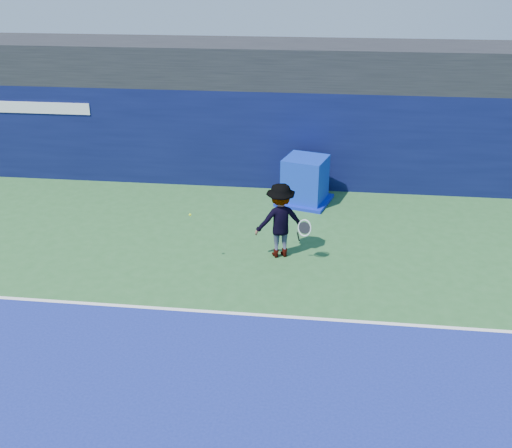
{
  "coord_description": "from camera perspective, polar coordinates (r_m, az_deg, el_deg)",
  "views": [
    {
      "loc": [
        2.35,
        -6.58,
        6.54
      ],
      "look_at": [
        0.95,
        5.2,
        1.0
      ],
      "focal_mm": 40.0,
      "sensor_mm": 36.0,
      "label": 1
    }
  ],
  "objects": [
    {
      "name": "equipment_cart",
      "position": [
        16.72,
        4.92,
        4.21
      ],
      "size": [
        1.76,
        1.76,
        1.37
      ],
      "color": "#0C2AAE",
      "rests_on": "ground"
    },
    {
      "name": "ground",
      "position": [
        9.57,
        -9.89,
        -18.54
      ],
      "size": [
        80.0,
        80.0,
        0.0
      ],
      "primitive_type": "plane",
      "color": "#2B5F2D",
      "rests_on": "ground"
    },
    {
      "name": "back_wall_assembly",
      "position": [
        17.96,
        -1.06,
        8.73
      ],
      "size": [
        36.0,
        1.03,
        3.0
      ],
      "color": "#0A0F39",
      "rests_on": "ground"
    },
    {
      "name": "stadium_band",
      "position": [
        18.47,
        -0.67,
        15.87
      ],
      "size": [
        36.0,
        3.0,
        1.2
      ],
      "primitive_type": "cube",
      "color": "black",
      "rests_on": "back_wall_assembly"
    },
    {
      "name": "tennis_ball",
      "position": [
        12.95,
        -6.6,
        0.92
      ],
      "size": [
        0.06,
        0.06,
        0.06
      ],
      "color": "#C3EC1A",
      "rests_on": "ground"
    },
    {
      "name": "baseline",
      "position": [
        11.83,
        -5.92,
        -8.63
      ],
      "size": [
        24.0,
        0.1,
        0.01
      ],
      "primitive_type": "cube",
      "color": "white",
      "rests_on": "ground"
    },
    {
      "name": "tennis_player",
      "position": [
        13.47,
        2.43,
        0.35
      ],
      "size": [
        1.43,
        1.03,
        1.84
      ],
      "color": "white",
      "rests_on": "ground"
    }
  ]
}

